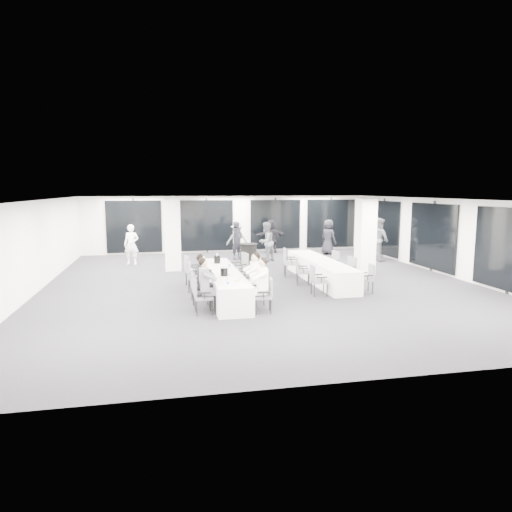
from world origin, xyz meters
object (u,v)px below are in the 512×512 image
at_px(chair_main_right_fourth, 248,272).
at_px(standing_guest_f, 272,234).
at_px(chair_side_left_near, 317,278).
at_px(chair_main_left_second, 198,288).
at_px(cocktail_table, 248,256).
at_px(standing_guest_c, 237,237).
at_px(chair_main_right_far, 241,266).
at_px(chair_side_right_far, 333,261).
at_px(standing_guest_b, 266,239).
at_px(standing_guest_h, 379,236).
at_px(chair_side_left_far, 289,261).
at_px(chair_main_left_mid, 196,282).
at_px(ice_bucket_near, 224,272).
at_px(standing_guest_a, 237,238).
at_px(banquet_table_side, 320,270).
at_px(chair_main_left_far, 191,269).
at_px(chair_main_right_mid, 253,279).
at_px(chair_side_left_mid, 301,269).
at_px(standing_guest_e, 328,235).
at_px(banquet_table_main, 223,283).
at_px(standing_guest_g, 131,242).
at_px(chair_main_left_fourth, 193,275).
at_px(chair_side_right_near, 367,276).
at_px(ice_bucket_far, 217,260).
at_px(chair_main_right_near, 266,293).
at_px(chair_side_right_mid, 349,268).

height_order(chair_main_right_fourth, standing_guest_f, standing_guest_f).
bearing_deg(chair_side_left_near, chair_main_left_second, -75.47).
xyz_separation_m(cocktail_table, standing_guest_c, (0.16, 3.68, 0.38)).
distance_m(chair_main_right_far, standing_guest_c, 6.27).
distance_m(chair_main_left_second, standing_guest_f, 10.78).
bearing_deg(chair_side_right_far, standing_guest_b, 11.23).
bearing_deg(standing_guest_h, chair_side_left_far, 111.60).
distance_m(chair_main_left_mid, standing_guest_b, 7.26).
relative_size(standing_guest_f, ice_bucket_near, 7.99).
height_order(chair_main_right_fourth, standing_guest_a, standing_guest_a).
bearing_deg(banquet_table_side, chair_main_left_far, 179.01).
xyz_separation_m(chair_main_left_second, standing_guest_a, (2.40, 8.14, 0.44)).
bearing_deg(standing_guest_c, chair_main_left_second, 81.50).
distance_m(chair_main_left_far, chair_side_left_near, 4.13).
bearing_deg(chair_main_right_mid, chair_main_right_fourth, 3.07).
distance_m(banquet_table_side, chair_side_left_mid, 0.94).
xyz_separation_m(chair_main_left_second, standing_guest_e, (6.96, 8.76, 0.42)).
bearing_deg(banquet_table_main, standing_guest_g, 114.88).
bearing_deg(chair_main_left_fourth, standing_guest_b, 158.90).
bearing_deg(chair_side_right_near, standing_guest_c, 22.56).
bearing_deg(chair_main_left_second, chair_side_right_near, 95.59).
xyz_separation_m(chair_main_left_second, chair_main_right_fourth, (1.67, 1.73, 0.05)).
bearing_deg(cocktail_table, standing_guest_a, 90.15).
bearing_deg(standing_guest_a, chair_main_right_fourth, -135.72).
bearing_deg(ice_bucket_far, chair_main_left_mid, -116.63).
height_order(chair_main_left_fourth, standing_guest_h, standing_guest_h).
bearing_deg(chair_main_right_near, chair_side_right_near, -56.91).
relative_size(cocktail_table, chair_side_right_near, 1.17).
relative_size(banquet_table_side, standing_guest_g, 2.63).
bearing_deg(chair_side_right_far, chair_main_right_far, 87.86).
distance_m(chair_side_right_mid, standing_guest_c, 7.48).
relative_size(chair_main_left_far, chair_side_right_near, 1.14).
bearing_deg(chair_side_right_mid, chair_side_left_mid, 72.27).
height_order(chair_side_right_mid, standing_guest_b, standing_guest_b).
bearing_deg(chair_main_right_near, cocktail_table, 1.93).
height_order(chair_main_left_second, chair_main_left_far, chair_main_left_far).
height_order(chair_main_left_fourth, chair_side_right_mid, chair_main_left_fourth).
xyz_separation_m(standing_guest_e, standing_guest_g, (-9.14, -1.09, -0.00)).
height_order(chair_main_left_mid, chair_main_right_far, chair_main_right_far).
bearing_deg(standing_guest_c, ice_bucket_near, 85.47).
bearing_deg(standing_guest_b, chair_side_left_near, 48.72).
bearing_deg(chair_side_left_far, chair_side_right_mid, 57.89).
xyz_separation_m(chair_main_left_fourth, chair_main_right_mid, (1.66, -1.06, 0.02)).
bearing_deg(standing_guest_e, standing_guest_a, 68.64).
bearing_deg(chair_side_left_mid, standing_guest_b, -166.40).
bearing_deg(chair_main_right_far, cocktail_table, -28.19).
bearing_deg(cocktail_table, chair_main_right_far, -106.28).
height_order(chair_side_left_far, standing_guest_b, standing_guest_b).
bearing_deg(chair_main_right_fourth, chair_main_left_far, 69.88).
relative_size(chair_main_right_mid, standing_guest_c, 0.53).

